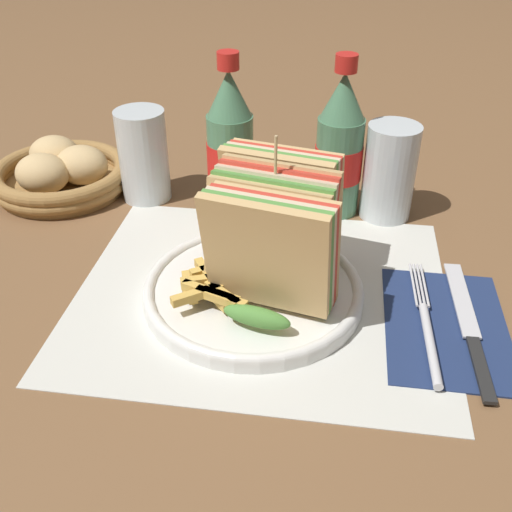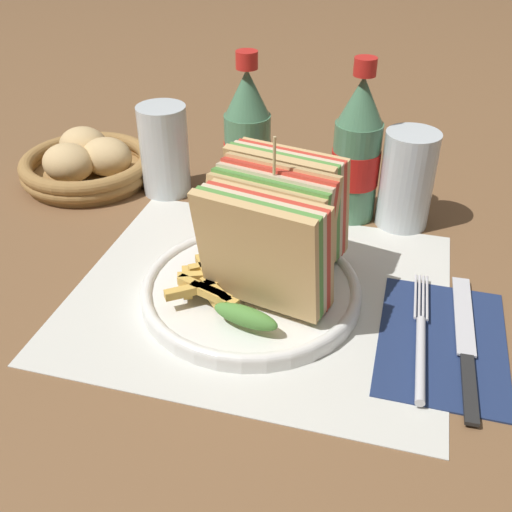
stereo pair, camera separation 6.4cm
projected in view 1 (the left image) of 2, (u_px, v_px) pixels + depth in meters
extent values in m
plane|color=brown|center=(235.00, 280.00, 0.67)|extent=(4.00, 4.00, 0.00)
cube|color=silver|center=(262.00, 292.00, 0.65)|extent=(0.40, 0.34, 0.00)
cylinder|color=white|center=(253.00, 292.00, 0.64)|extent=(0.23, 0.23, 0.01)
torus|color=white|center=(253.00, 287.00, 0.64)|extent=(0.23, 0.23, 0.01)
cube|color=tan|center=(265.00, 258.00, 0.56)|extent=(0.13, 0.06, 0.12)
cube|color=#518E3D|center=(268.00, 254.00, 0.56)|extent=(0.13, 0.06, 0.12)
cube|color=beige|center=(271.00, 250.00, 0.57)|extent=(0.13, 0.06, 0.12)
cube|color=red|center=(275.00, 247.00, 0.58)|extent=(0.13, 0.06, 0.12)
cube|color=tan|center=(278.00, 243.00, 0.59)|extent=(0.13, 0.06, 0.12)
ellipsoid|color=#518E3D|center=(257.00, 317.00, 0.57)|extent=(0.07, 0.03, 0.02)
cube|color=tan|center=(264.00, 246.00, 0.59)|extent=(0.13, 0.06, 0.12)
cube|color=#518E3D|center=(268.00, 240.00, 0.59)|extent=(0.13, 0.06, 0.12)
cube|color=beige|center=(271.00, 233.00, 0.60)|extent=(0.13, 0.06, 0.12)
cube|color=red|center=(274.00, 227.00, 0.60)|extent=(0.13, 0.06, 0.12)
cube|color=tan|center=(277.00, 222.00, 0.61)|extent=(0.13, 0.06, 0.12)
ellipsoid|color=#518E3D|center=(264.00, 285.00, 0.61)|extent=(0.07, 0.03, 0.02)
cube|color=tan|center=(278.00, 204.00, 0.64)|extent=(0.13, 0.06, 0.12)
cube|color=#518E3D|center=(280.00, 202.00, 0.65)|extent=(0.13, 0.06, 0.12)
cube|color=beige|center=(283.00, 199.00, 0.66)|extent=(0.13, 0.06, 0.12)
cube|color=red|center=(286.00, 197.00, 0.67)|extent=(0.13, 0.06, 0.12)
cube|color=tan|center=(288.00, 194.00, 0.67)|extent=(0.13, 0.06, 0.12)
ellipsoid|color=#518E3D|center=(270.00, 257.00, 0.65)|extent=(0.07, 0.03, 0.02)
cylinder|color=tan|center=(275.00, 211.00, 0.60)|extent=(0.00, 0.00, 0.16)
cube|color=gold|center=(206.00, 288.00, 0.62)|extent=(0.04, 0.04, 0.01)
cube|color=gold|center=(212.00, 293.00, 0.61)|extent=(0.05, 0.05, 0.01)
cube|color=gold|center=(190.00, 287.00, 0.62)|extent=(0.03, 0.05, 0.01)
cube|color=gold|center=(219.00, 294.00, 0.59)|extent=(0.04, 0.04, 0.01)
cube|color=gold|center=(223.00, 299.00, 0.59)|extent=(0.06, 0.03, 0.01)
cube|color=gold|center=(211.00, 293.00, 0.59)|extent=(0.06, 0.03, 0.01)
cube|color=gold|center=(211.00, 279.00, 0.61)|extent=(0.06, 0.03, 0.01)
cube|color=gold|center=(200.00, 294.00, 0.59)|extent=(0.05, 0.04, 0.01)
cube|color=gold|center=(220.00, 267.00, 0.63)|extent=(0.06, 0.04, 0.01)
cube|color=gold|center=(207.00, 274.00, 0.62)|extent=(0.04, 0.05, 0.01)
cube|color=navy|center=(446.00, 325.00, 0.60)|extent=(0.12, 0.18, 0.00)
cylinder|color=silver|center=(430.00, 344.00, 0.57)|extent=(0.01, 0.11, 0.01)
cylinder|color=silver|center=(413.00, 284.00, 0.65)|extent=(0.01, 0.08, 0.00)
cylinder|color=silver|center=(417.00, 284.00, 0.65)|extent=(0.01, 0.08, 0.00)
cylinder|color=silver|center=(421.00, 285.00, 0.65)|extent=(0.01, 0.08, 0.00)
cylinder|color=silver|center=(425.00, 285.00, 0.65)|extent=(0.01, 0.08, 0.00)
cube|color=black|center=(481.00, 369.00, 0.55)|extent=(0.01, 0.08, 0.00)
cube|color=silver|center=(461.00, 298.00, 0.63)|extent=(0.02, 0.13, 0.00)
cylinder|color=#4C7F5B|center=(231.00, 163.00, 0.77)|extent=(0.06, 0.06, 0.13)
cylinder|color=red|center=(231.00, 159.00, 0.77)|extent=(0.06, 0.06, 0.04)
cone|color=#4C7F5B|center=(229.00, 93.00, 0.72)|extent=(0.06, 0.06, 0.06)
cylinder|color=red|center=(228.00, 60.00, 0.70)|extent=(0.03, 0.03, 0.02)
cylinder|color=#4C7F5B|center=(338.00, 166.00, 0.77)|extent=(0.06, 0.06, 0.13)
cylinder|color=red|center=(338.00, 162.00, 0.76)|extent=(0.06, 0.06, 0.04)
cone|color=#4C7F5B|center=(344.00, 96.00, 0.71)|extent=(0.06, 0.06, 0.06)
cylinder|color=red|center=(347.00, 63.00, 0.69)|extent=(0.03, 0.03, 0.02)
cylinder|color=silver|center=(389.00, 172.00, 0.76)|extent=(0.07, 0.07, 0.12)
cylinder|color=black|center=(387.00, 190.00, 0.77)|extent=(0.06, 0.06, 0.07)
cylinder|color=silver|center=(143.00, 156.00, 0.80)|extent=(0.07, 0.07, 0.12)
cylinder|color=olive|center=(63.00, 185.00, 0.85)|extent=(0.17, 0.17, 0.01)
torus|color=olive|center=(62.00, 179.00, 0.84)|extent=(0.19, 0.19, 0.02)
torus|color=olive|center=(60.00, 171.00, 0.83)|extent=(0.19, 0.19, 0.02)
ellipsoid|color=tan|center=(82.00, 165.00, 0.83)|extent=(0.07, 0.06, 0.05)
ellipsoid|color=tan|center=(55.00, 155.00, 0.85)|extent=(0.07, 0.06, 0.05)
ellipsoid|color=tan|center=(42.00, 174.00, 0.80)|extent=(0.07, 0.06, 0.05)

